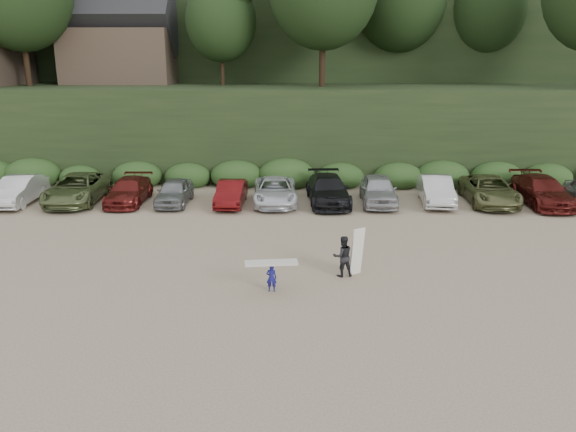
{
  "coord_description": "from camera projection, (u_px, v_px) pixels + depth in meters",
  "views": [
    {
      "loc": [
        1.5,
        -20.59,
        8.03
      ],
      "look_at": [
        1.09,
        3.0,
        1.3
      ],
      "focal_mm": 35.0,
      "sensor_mm": 36.0,
      "label": 1
    }
  ],
  "objects": [
    {
      "name": "ground",
      "position": [
        259.0,
        269.0,
        22.03
      ],
      "size": [
        120.0,
        120.0,
        0.0
      ],
      "primitive_type": "plane",
      "color": "tan",
      "rests_on": "ground"
    },
    {
      "name": "adult_surfer",
      "position": [
        344.0,
        256.0,
        21.09
      ],
      "size": [
        1.28,
        0.77,
        1.87
      ],
      "color": "black",
      "rests_on": "ground"
    },
    {
      "name": "hillside_backdrop",
      "position": [
        280.0,
        22.0,
        53.5
      ],
      "size": [
        90.0,
        41.5,
        28.0
      ],
      "color": "black",
      "rests_on": "ground"
    },
    {
      "name": "parked_cars",
      "position": [
        286.0,
        191.0,
        31.5
      ],
      "size": [
        36.7,
        5.91,
        1.62
      ],
      "color": "silver",
      "rests_on": "ground"
    },
    {
      "name": "child_surfer",
      "position": [
        271.0,
        271.0,
        19.71
      ],
      "size": [
        1.9,
        0.73,
        1.11
      ],
      "color": "navy",
      "rests_on": "ground"
    }
  ]
}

